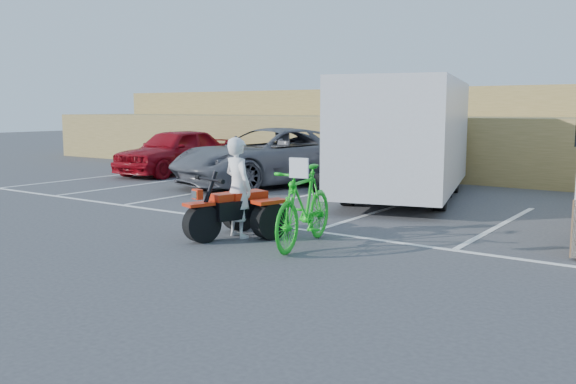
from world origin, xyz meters
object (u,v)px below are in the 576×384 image
Objects in this scene: grey_pickup at (270,157)px; quad_atv_blue at (337,190)px; rider at (238,188)px; cargo_trailer at (406,135)px; green_dirt_bike at (304,206)px; red_car at (175,151)px; red_trike_atv at (232,238)px; quad_atv_green at (428,194)px.

grey_pickup is 4.12× the size of quad_atv_blue.
cargo_trailer is (0.47, 6.05, 0.72)m from rider.
red_car is at bearing 134.60° from green_dirt_bike.
cargo_trailer is (9.08, -0.87, 0.81)m from red_car.
red_trike_atv is 7.37m from quad_atv_green.
green_dirt_bike is at bearing -37.50° from red_car.
green_dirt_bike is at bearing -32.92° from grey_pickup.
rider reaches higher than red_trike_atv.
quad_atv_blue is (6.87, -0.48, -0.80)m from red_car.
quad_atv_blue is (-3.12, 6.39, -0.67)m from green_dirt_bike.
quad_atv_blue is at bearing 105.13° from green_dirt_bike.
rider is at bearing -117.18° from quad_atv_green.
red_trike_atv is at bearing -42.48° from red_car.
green_dirt_bike is 7.21m from quad_atv_green.
cargo_trailer is 4.58× the size of quad_atv_blue.
grey_pickup reaches higher than quad_atv_green.
red_car is (-4.58, 0.58, -0.05)m from grey_pickup.
quad_atv_green reaches higher than quad_atv_blue.
cargo_trailer reaches higher than quad_atv_green.
cargo_trailer reaches higher than green_dirt_bike.
red_trike_atv is at bearing -42.01° from grey_pickup.
green_dirt_bike is 1.43× the size of quad_atv_green.
quad_atv_green is (0.18, 1.15, -1.61)m from cargo_trailer.
grey_pickup reaches higher than green_dirt_bike.
green_dirt_bike is 8.29m from grey_pickup.
red_trike_atv reaches higher than quad_atv_green.
cargo_trailer is at bearing -121.01° from quad_atv_green.
rider is 11.05m from red_car.
quad_atv_blue is at bearing 121.51° from red_trike_atv.
quad_atv_blue is (2.28, 0.10, -0.85)m from grey_pickup.
grey_pickup is 4.62m from red_car.
quad_atv_green is (0.70, 7.34, 0.00)m from red_trike_atv.
quad_atv_blue is at bearing 18.94° from grey_pickup.
red_trike_atv is at bearing 90.00° from rider.
red_trike_atv is 0.28× the size of grey_pickup.
green_dirt_bike reaches higher than red_trike_atv.
rider is 1.39m from green_dirt_bike.
rider reaches higher than quad_atv_blue.
cargo_trailer is 1.99m from quad_atv_green.
quad_atv_blue is (-1.74, 6.44, -0.89)m from rider.
grey_pickup is (-3.98, 6.48, 0.85)m from red_trike_atv.
red_trike_atv is 11.13m from red_car.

